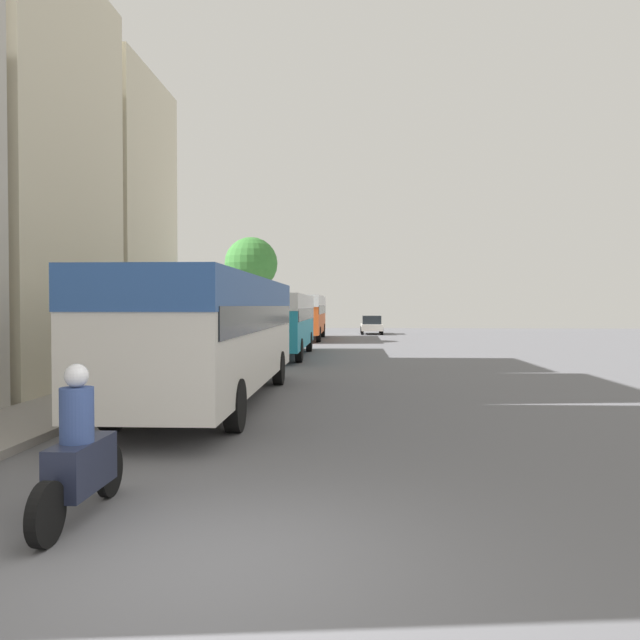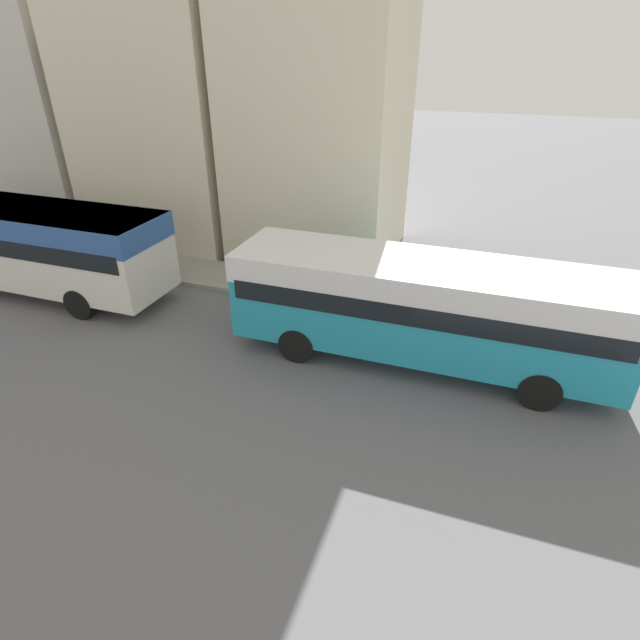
{
  "view_description": "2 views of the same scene",
  "coord_description": "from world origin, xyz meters",
  "px_view_note": "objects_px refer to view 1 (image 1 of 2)",
  "views": [
    {
      "loc": [
        1.31,
        -5.57,
        2.36
      ],
      "look_at": [
        -0.19,
        24.08,
        1.68
      ],
      "focal_mm": 35.0,
      "sensor_mm": 36.0,
      "label": 1
    },
    {
      "loc": [
        9.78,
        24.6,
        7.69
      ],
      "look_at": [
        -0.51,
        20.99,
        1.6
      ],
      "focal_mm": 28.0,
      "sensor_mm": 36.0,
      "label": 2
    }
  ],
  "objects_px": {
    "bus_lead": "(214,322)",
    "bus_following": "(280,316)",
    "bus_third_in_line": "(305,311)",
    "pedestrian_walking_away": "(208,337)",
    "motorcycle_behind_lead": "(80,458)",
    "pedestrian_near_curb": "(263,324)",
    "car_crossing": "(372,325)"
  },
  "relations": [
    {
      "from": "bus_lead",
      "to": "bus_following",
      "type": "bearing_deg",
      "value": 89.99
    },
    {
      "from": "bus_third_in_line",
      "to": "pedestrian_walking_away",
      "type": "relative_size",
      "value": 5.57
    },
    {
      "from": "motorcycle_behind_lead",
      "to": "pedestrian_walking_away",
      "type": "xyz_separation_m",
      "value": [
        -2.88,
        18.53,
        0.39
      ]
    },
    {
      "from": "bus_following",
      "to": "bus_third_in_line",
      "type": "relative_size",
      "value": 0.99
    },
    {
      "from": "pedestrian_near_curb",
      "to": "pedestrian_walking_away",
      "type": "relative_size",
      "value": 1.01
    },
    {
      "from": "pedestrian_walking_away",
      "to": "bus_lead",
      "type": "bearing_deg",
      "value": -76.13
    },
    {
      "from": "car_crossing",
      "to": "pedestrian_near_curb",
      "type": "relative_size",
      "value": 2.39
    },
    {
      "from": "motorcycle_behind_lead",
      "to": "bus_following",
      "type": "bearing_deg",
      "value": 90.9
    },
    {
      "from": "bus_lead",
      "to": "pedestrian_walking_away",
      "type": "xyz_separation_m",
      "value": [
        -2.53,
        10.25,
        -0.89
      ]
    },
    {
      "from": "pedestrian_walking_away",
      "to": "car_crossing",
      "type": "bearing_deg",
      "value": 74.22
    },
    {
      "from": "bus_lead",
      "to": "motorcycle_behind_lead",
      "type": "relative_size",
      "value": 5.04
    },
    {
      "from": "motorcycle_behind_lead",
      "to": "pedestrian_near_curb",
      "type": "xyz_separation_m",
      "value": [
        -3.05,
        35.68,
        0.39
      ]
    },
    {
      "from": "bus_third_in_line",
      "to": "car_crossing",
      "type": "relative_size",
      "value": 2.31
    },
    {
      "from": "pedestrian_near_curb",
      "to": "pedestrian_walking_away",
      "type": "height_order",
      "value": "pedestrian_near_curb"
    },
    {
      "from": "bus_following",
      "to": "pedestrian_near_curb",
      "type": "bearing_deg",
      "value": 101.35
    },
    {
      "from": "bus_following",
      "to": "pedestrian_near_curb",
      "type": "relative_size",
      "value": 5.47
    },
    {
      "from": "bus_following",
      "to": "motorcycle_behind_lead",
      "type": "relative_size",
      "value": 4.46
    },
    {
      "from": "bus_lead",
      "to": "bus_following",
      "type": "distance_m",
      "value": 13.92
    },
    {
      "from": "motorcycle_behind_lead",
      "to": "car_crossing",
      "type": "height_order",
      "value": "motorcycle_behind_lead"
    },
    {
      "from": "bus_lead",
      "to": "motorcycle_behind_lead",
      "type": "xyz_separation_m",
      "value": [
        0.35,
        -8.28,
        -1.28
      ]
    },
    {
      "from": "motorcycle_behind_lead",
      "to": "car_crossing",
      "type": "relative_size",
      "value": 0.51
    },
    {
      "from": "bus_third_in_line",
      "to": "motorcycle_behind_lead",
      "type": "xyz_separation_m",
      "value": [
        0.26,
        -36.63,
        -1.29
      ]
    },
    {
      "from": "bus_following",
      "to": "car_crossing",
      "type": "distance_m",
      "value": 23.54
    },
    {
      "from": "bus_following",
      "to": "pedestrian_walking_away",
      "type": "bearing_deg",
      "value": -124.65
    },
    {
      "from": "motorcycle_behind_lead",
      "to": "pedestrian_walking_away",
      "type": "relative_size",
      "value": 1.24
    },
    {
      "from": "car_crossing",
      "to": "pedestrian_near_curb",
      "type": "bearing_deg",
      "value": -129.04
    },
    {
      "from": "bus_third_in_line",
      "to": "pedestrian_near_curb",
      "type": "height_order",
      "value": "bus_third_in_line"
    },
    {
      "from": "motorcycle_behind_lead",
      "to": "bus_third_in_line",
      "type": "bearing_deg",
      "value": 90.4
    },
    {
      "from": "bus_following",
      "to": "bus_third_in_line",
      "type": "distance_m",
      "value": 14.43
    },
    {
      "from": "motorcycle_behind_lead",
      "to": "car_crossing",
      "type": "xyz_separation_m",
      "value": [
        4.65,
        45.18,
        0.11
      ]
    },
    {
      "from": "bus_lead",
      "to": "motorcycle_behind_lead",
      "type": "distance_m",
      "value": 8.39
    },
    {
      "from": "bus_third_in_line",
      "to": "pedestrian_near_curb",
      "type": "distance_m",
      "value": 3.09
    }
  ]
}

